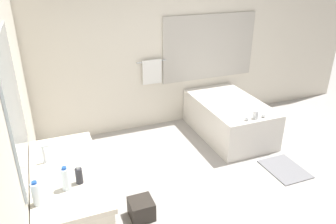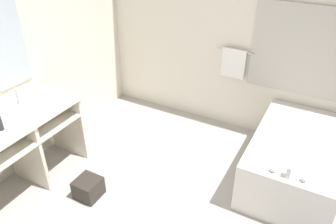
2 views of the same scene
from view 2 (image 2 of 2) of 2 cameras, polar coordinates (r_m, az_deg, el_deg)
wall_back_with_blinds at (r=4.33m, az=16.32°, el=12.15°), size 7.40×0.13×2.70m
vanity_counter at (r=3.84m, az=-24.03°, el=-3.71°), size 0.62×1.33×0.90m
sink_faucet at (r=3.89m, az=-24.76°, el=2.44°), size 0.09×0.04×0.18m
bathtub at (r=4.01m, az=21.29°, el=-7.40°), size 0.93×1.55×0.70m
waste_bin at (r=3.78m, az=-13.69°, el=-12.72°), size 0.26×0.26×0.22m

